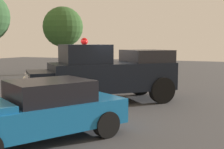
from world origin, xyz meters
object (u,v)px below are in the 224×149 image
Objects in this scene: vintage_fire_truck at (107,73)px; classic_hot_rod at (37,110)px; spectator_seated at (129,76)px; traffic_cone at (102,108)px; lawn_chair_by_car at (147,81)px; oak_tree_left at (63,27)px; lawn_chair_near_truck at (130,78)px; spectator_standing at (148,67)px.

classic_hot_rod is (-4.96, -0.47, -0.45)m from vintage_fire_truck.
spectator_seated is 5.93m from traffic_cone.
lawn_chair_by_car is 4.79m from traffic_cone.
oak_tree_left is (6.47, 8.98, 3.05)m from lawn_chair_by_car.
classic_hot_rod is at bearing -148.58° from oak_tree_left.
oak_tree_left is (8.98, 8.05, 2.44)m from vintage_fire_truck.
lawn_chair_near_truck is at bearing 12.01° from traffic_cone.
lawn_chair_by_car is at bearing -127.04° from spectator_seated.
lawn_chair_near_truck is 0.19× the size of oak_tree_left.
traffic_cone is at bearing -173.10° from spectator_standing.
classic_hot_rod is 2.76m from traffic_cone.
vintage_fire_truck is 2.74m from lawn_chair_by_car.
classic_hot_rod is 2.81× the size of spectator_standing.
lawn_chair_near_truck is at bearing -14.47° from spectator_seated.
lawn_chair_near_truck and lawn_chair_by_car have the same top height.
lawn_chair_by_car is 3.61m from spectator_standing.
traffic_cone is at bearing -167.42° from spectator_seated.
spectator_standing reaches higher than classic_hot_rod.
vintage_fire_truck is 5.00m from classic_hot_rod.
classic_hot_rod is at bearing -174.61° from vintage_fire_truck.
traffic_cone is (-5.77, -1.29, -0.39)m from spectator_seated.
lawn_chair_near_truck is at bearing 5.44° from vintage_fire_truck.
vintage_fire_truck is 5.64× the size of lawn_chair_by_car.
lawn_chair_near_truck is (3.62, 0.34, -0.61)m from vintage_fire_truck.
lawn_chair_by_car is at bearing -163.56° from spectator_standing.
traffic_cone is at bearing -158.21° from vintage_fire_truck.
spectator_seated reaches higher than traffic_cone.
classic_hot_rod is at bearing -177.09° from spectator_standing.
lawn_chair_near_truck is 0.61× the size of spectator_standing.
oak_tree_left reaches higher than lawn_chair_by_car.
oak_tree_left is (5.48, 7.67, 2.94)m from spectator_seated.
vintage_fire_truck is 5.64× the size of lawn_chair_near_truck.
oak_tree_left is (13.94, 8.51, 2.89)m from classic_hot_rod.
classic_hot_rod is at bearing -174.59° from lawn_chair_near_truck.
oak_tree_left reaches higher than classic_hot_rod.
spectator_standing reaches higher than traffic_cone.
spectator_seated is 2.03× the size of traffic_cone.
lawn_chair_near_truck reaches higher than traffic_cone.
classic_hot_rod is at bearing -174.29° from spectator_seated.
lawn_chair_by_car is (-1.11, -1.28, 0.00)m from lawn_chair_near_truck.
vintage_fire_truck is 5.96m from spectator_standing.
lawn_chair_by_car is at bearing -3.54° from classic_hot_rod.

